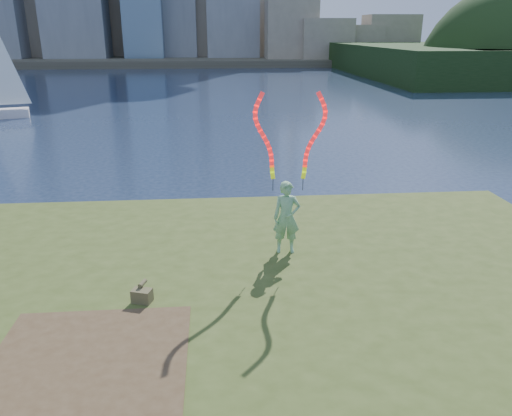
{
  "coord_description": "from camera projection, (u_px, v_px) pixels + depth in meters",
  "views": [
    {
      "loc": [
        -0.06,
        -10.26,
        5.87
      ],
      "look_at": [
        0.91,
        1.0,
        1.84
      ],
      "focal_mm": 35.0,
      "sensor_mm": 36.0,
      "label": 1
    }
  ],
  "objects": [
    {
      "name": "dirt_patch",
      "position": [
        89.0,
        359.0,
        8.16
      ],
      "size": [
        3.2,
        3.0,
        0.02
      ],
      "primitive_type": "cube",
      "color": "#47331E",
      "rests_on": "grassy_knoll"
    },
    {
      "name": "far_shore",
      "position": [
        212.0,
        58.0,
        100.57
      ],
      "size": [
        320.0,
        40.0,
        1.2
      ],
      "primitive_type": "cube",
      "color": "#484335",
      "rests_on": "ground"
    },
    {
      "name": "ground",
      "position": [
        221.0,
        298.0,
        11.61
      ],
      "size": [
        320.0,
        320.0,
        0.0
      ],
      "primitive_type": "plane",
      "color": "#1A2741",
      "rests_on": "ground"
    },
    {
      "name": "canvas_bag",
      "position": [
        142.0,
        295.0,
        9.85
      ],
      "size": [
        0.44,
        0.49,
        0.36
      ],
      "rotation": [
        0.0,
        0.0,
        -0.31
      ],
      "color": "brown",
      "rests_on": "grassy_knoll"
    },
    {
      "name": "grassy_knoll",
      "position": [
        223.0,
        344.0,
        9.34
      ],
      "size": [
        20.0,
        18.0,
        0.8
      ],
      "color": "#3A4A1A",
      "rests_on": "ground"
    },
    {
      "name": "woman_with_ribbons",
      "position": [
        287.0,
        197.0,
        11.71
      ],
      "size": [
        2.1,
        0.46,
        4.13
      ],
      "rotation": [
        0.0,
        0.0,
        -0.07
      ],
      "color": "#1F7724",
      "rests_on": "grassy_knoll"
    }
  ]
}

